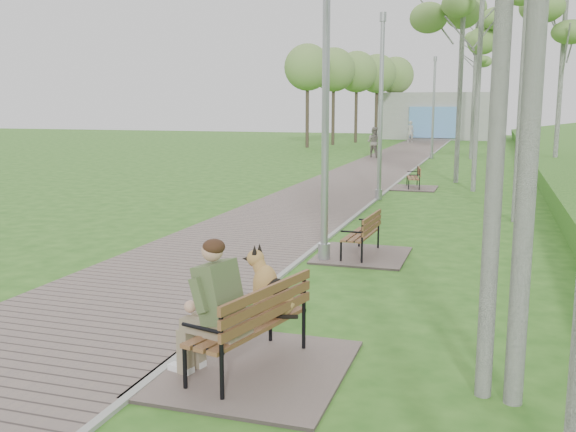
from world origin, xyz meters
name	(u,v)px	position (x,y,z in m)	size (l,w,h in m)	color
ground	(213,332)	(0.00, 0.00, 0.00)	(120.00, 120.00, 0.00)	#2C601B
walkway	(373,170)	(-1.75, 21.50, 0.02)	(3.50, 67.00, 0.04)	#73625D
kerb	(411,171)	(0.00, 21.50, 0.03)	(0.10, 67.00, 0.05)	#999993
building_north	(436,116)	(-1.50, 50.97, 1.99)	(10.00, 5.20, 4.00)	#9E9E99
bench_main	(242,327)	(0.84, -1.06, 0.51)	(2.07, 2.30, 1.80)	#73625D
bench_second	(361,246)	(1.01, 4.81, 0.20)	(1.73, 1.92, 1.06)	#73625D
bench_third	(413,184)	(0.77, 15.58, 0.17)	(1.56, 1.74, 0.96)	#73625D
lamp_post_near	(325,115)	(0.43, 4.22, 2.76)	(0.23, 0.23, 5.91)	#9B9DA3
lamp_post_second	(381,114)	(0.06, 12.51, 2.66)	(0.22, 0.22, 5.69)	#9B9DA3
lamp_post_third	(433,112)	(0.20, 28.98, 2.59)	(0.21, 0.21, 5.54)	#9B9DA3
pedestrian_near	(410,132)	(-2.84, 43.92, 0.86)	(0.63, 0.41, 1.72)	silver
pedestrian_far	(374,142)	(-2.97, 28.57, 0.86)	(0.84, 0.66, 1.73)	gray
birch_mid_b	(566,8)	(5.85, 20.73, 6.67)	(2.59, 2.59, 8.49)	silver
birch_far_b	(478,12)	(2.27, 29.52, 7.82)	(2.79, 2.79, 9.96)	silver
birch_distant_a	(478,54)	(1.94, 45.31, 6.82)	(2.35, 2.35, 8.69)	silver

